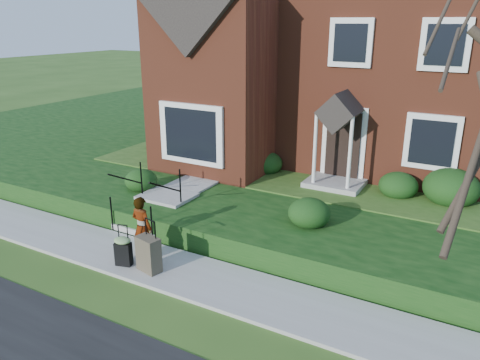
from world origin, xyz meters
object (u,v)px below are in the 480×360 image
Objects in this scene: woman at (142,227)px; suitcase_olive at (149,254)px; suitcase_black at (123,250)px; front_steps at (157,207)px.

woman reaches higher than suitcase_olive.
suitcase_black is 0.81× the size of suitcase_olive.
front_steps is 1.39× the size of woman.
suitcase_black is at bearing -159.77° from suitcase_olive.
suitcase_olive is at bearing -8.45° from suitcase_black.
suitcase_olive is (1.51, -2.15, -0.01)m from front_steps.
woman reaches higher than suitcase_black.
woman is 0.74m from suitcase_olive.
front_steps is at bearing 138.02° from suitcase_olive.
suitcase_black is at bearing 78.91° from woman.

